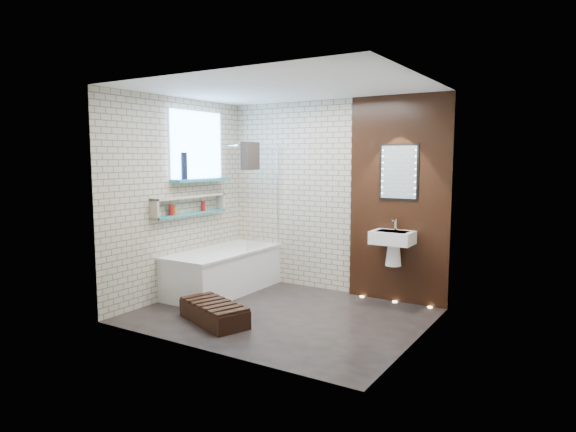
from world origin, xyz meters
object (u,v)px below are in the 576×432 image
Objects in this scene: led_mirror at (399,172)px; bathtub at (223,271)px; washbasin at (393,242)px; walnut_step at (214,314)px; bath_screen at (263,198)px.

bathtub is at bearing -160.22° from led_mirror.
washbasin is (2.17, 0.62, 0.50)m from bathtub.
bathtub is 1.93× the size of walnut_step.
walnut_step is (-1.44, -1.86, -1.55)m from led_mirror.
walnut_step is at bearing -127.77° from led_mirror.
washbasin is 0.88m from led_mirror.
bathtub is 1.32m from walnut_step.
led_mirror reaches higher than bath_screen.
bathtub is 1.24× the size of bath_screen.
washbasin is at bearing 49.74° from walnut_step.
washbasin is at bearing 5.78° from bath_screen.
bathtub is 2.32m from washbasin.
bathtub is at bearing -128.90° from bath_screen.
led_mirror is at bearing 90.00° from washbasin.
washbasin is (1.82, 0.18, -0.49)m from bath_screen.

